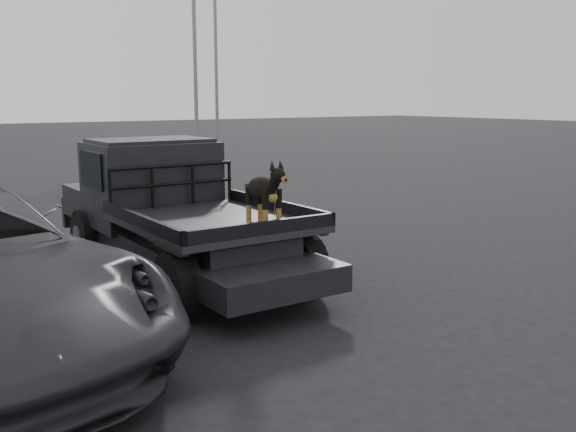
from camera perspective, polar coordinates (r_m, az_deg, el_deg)
ground at (r=6.81m, az=-2.23°, el=-10.01°), size 120.00×120.00×0.00m
flatbed_ute at (r=8.86m, az=-9.51°, el=-2.21°), size 2.00×5.40×0.92m
ute_cab at (r=9.57m, az=-12.07°, el=4.11°), size 1.72×1.30×0.88m
headache_rack at (r=8.91m, az=-10.19°, el=2.65°), size 1.80×0.08×0.55m
dog at (r=7.36m, az=-2.19°, el=1.93°), size 0.32×0.60×0.74m
floodlight_mid at (r=30.95m, az=-8.39°, el=17.96°), size 1.08×0.28×11.79m
floodlight_far at (r=37.50m, az=-6.52°, el=18.48°), size 1.08×0.28×14.11m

